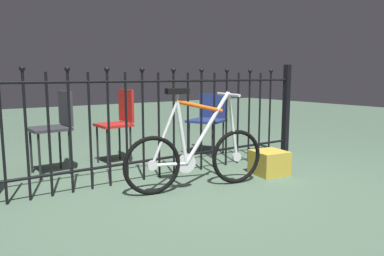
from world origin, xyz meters
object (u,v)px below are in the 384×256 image
chair_navy (209,117)px  display_crate (269,163)px  bicycle (196,154)px  chair_red (119,119)px  chair_charcoal (56,123)px

chair_navy → display_crate: (-0.12, -1.21, -0.37)m
bicycle → chair_navy: size_ratio=1.71×
chair_red → display_crate: chair_red is taller
chair_navy → bicycle: bearing=-131.5°
bicycle → chair_red: size_ratio=1.55×
bicycle → chair_red: bicycle is taller
chair_red → chair_navy: chair_red is taller
chair_red → chair_charcoal: same height
chair_charcoal → display_crate: chair_charcoal is taller
chair_navy → display_crate: bearing=-95.7°
chair_navy → display_crate: size_ratio=2.42×
bicycle → chair_charcoal: bicycle is taller
chair_red → display_crate: (1.08, -1.39, -0.41)m
chair_charcoal → display_crate: size_ratio=2.67×
bicycle → chair_charcoal: bearing=124.2°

